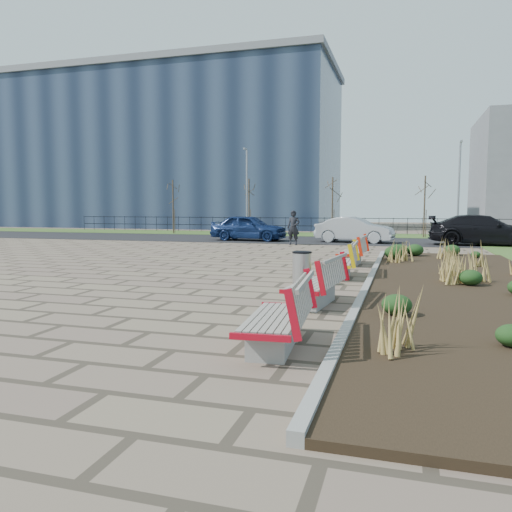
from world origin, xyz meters
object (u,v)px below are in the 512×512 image
(bench_c, at_px, (340,260))
(car_silver, at_px, (355,230))
(car_black, at_px, (484,230))
(pedestrian, at_px, (293,228))
(lamp_west, at_px, (247,192))
(lamp_east, at_px, (459,191))
(bench_a, at_px, (274,314))
(litter_bin, at_px, (302,269))
(car_blue, at_px, (249,228))
(bench_b, at_px, (314,281))
(bench_d, at_px, (351,250))

(bench_c, relative_size, car_silver, 0.48)
(bench_c, relative_size, car_black, 0.38)
(bench_c, distance_m, pedestrian, 12.28)
(lamp_west, xyz_separation_m, lamp_east, (14.00, 0.00, 0.00))
(bench_a, height_order, car_silver, car_silver)
(car_silver, xyz_separation_m, car_black, (6.66, -0.34, 0.08))
(litter_bin, distance_m, car_blue, 17.05)
(bench_c, bearing_deg, car_blue, 115.00)
(lamp_east, bearing_deg, pedestrian, -138.19)
(bench_b, relative_size, lamp_east, 0.35)
(bench_c, distance_m, car_silver, 14.28)
(bench_a, relative_size, litter_bin, 2.45)
(car_black, bearing_deg, bench_c, 160.84)
(bench_a, xyz_separation_m, bench_c, (0.00, 7.54, 0.00))
(car_silver, relative_size, car_black, 0.79)
(litter_bin, bearing_deg, car_black, 67.40)
(bench_b, relative_size, litter_bin, 2.45)
(lamp_west, bearing_deg, car_silver, -33.48)
(bench_a, height_order, bench_b, same)
(bench_c, relative_size, lamp_east, 0.35)
(litter_bin, relative_size, lamp_east, 0.14)
(pedestrian, distance_m, car_silver, 3.95)
(pedestrian, xyz_separation_m, lamp_east, (8.89, 7.95, 2.12))
(bench_d, distance_m, litter_bin, 5.12)
(bench_b, height_order, car_blue, car_blue)
(litter_bin, relative_size, pedestrian, 0.46)
(bench_c, distance_m, bench_d, 3.35)
(bench_c, xyz_separation_m, car_blue, (-7.14, 14.09, 0.29))
(car_black, xyz_separation_m, lamp_west, (-14.74, 5.69, 2.22))
(pedestrian, bearing_deg, car_silver, 43.11)
(car_black, bearing_deg, lamp_west, 72.18)
(bench_b, bearing_deg, car_blue, 117.24)
(car_blue, distance_m, car_black, 12.88)
(car_silver, bearing_deg, bench_a, -170.24)
(car_black, bearing_deg, bench_d, 154.73)
(car_black, bearing_deg, bench_b, 165.71)
(bench_d, bearing_deg, car_blue, 125.50)
(car_blue, bearing_deg, lamp_west, 22.68)
(lamp_west, bearing_deg, pedestrian, -57.23)
(car_black, xyz_separation_m, lamp_east, (-0.74, 5.69, 2.22))
(bench_a, distance_m, lamp_east, 27.70)
(bench_b, distance_m, pedestrian, 16.35)
(car_blue, height_order, lamp_west, lamp_west)
(car_black, height_order, lamp_west, lamp_west)
(car_black, bearing_deg, pedestrian, 106.49)
(pedestrian, relative_size, car_blue, 0.41)
(car_silver, distance_m, lamp_west, 9.96)
(bench_d, height_order, pedestrian, pedestrian)
(bench_b, distance_m, lamp_west, 25.59)
(bench_d, xyz_separation_m, litter_bin, (-0.76, -5.06, -0.07))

